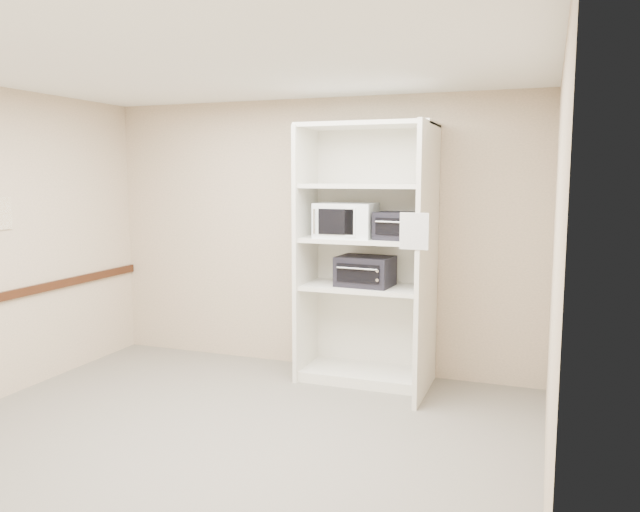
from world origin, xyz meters
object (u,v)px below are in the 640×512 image
(shelving_unit, at_px, (371,263))
(microwave, at_px, (346,220))
(toaster_oven_upper, at_px, (401,226))
(toaster_oven_lower, at_px, (365,271))

(shelving_unit, height_order, microwave, shelving_unit)
(toaster_oven_upper, distance_m, toaster_oven_lower, 0.55)
(toaster_oven_lower, bearing_deg, microwave, -170.19)
(shelving_unit, distance_m, toaster_oven_lower, 0.09)
(shelving_unit, bearing_deg, toaster_oven_lower, -157.85)
(shelving_unit, height_order, toaster_oven_upper, shelving_unit)
(shelving_unit, xyz_separation_m, microwave, (-0.24, -0.04, 0.40))
(shelving_unit, distance_m, microwave, 0.47)
(toaster_oven_upper, xyz_separation_m, toaster_oven_lower, (-0.34, 0.04, -0.44))
(shelving_unit, relative_size, toaster_oven_upper, 5.61)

